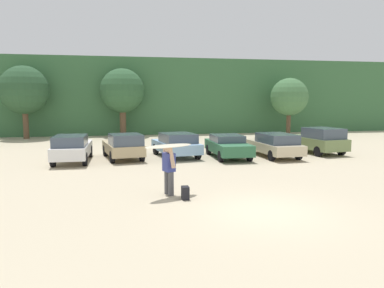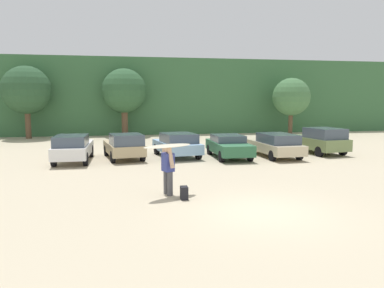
{
  "view_description": "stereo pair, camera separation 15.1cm",
  "coord_description": "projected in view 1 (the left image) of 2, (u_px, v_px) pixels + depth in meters",
  "views": [
    {
      "loc": [
        -4.26,
        -10.39,
        3.4
      ],
      "look_at": [
        -1.06,
        6.08,
        1.39
      ],
      "focal_mm": 34.78,
      "sensor_mm": 36.0,
      "label": 1
    },
    {
      "loc": [
        -4.11,
        -10.42,
        3.4
      ],
      "look_at": [
        -1.06,
        6.08,
        1.39
      ],
      "focal_mm": 34.78,
      "sensor_mm": 36.0,
      "label": 2
    }
  ],
  "objects": [
    {
      "name": "ground_plane",
      "position": [
        264.0,
        212.0,
        11.34
      ],
      "size": [
        120.0,
        120.0,
        0.0
      ],
      "primitive_type": "plane",
      "color": "#C1B293"
    },
    {
      "name": "surfboard_cream",
      "position": [
        169.0,
        146.0,
        13.01
      ],
      "size": [
        1.96,
        1.32,
        0.12
      ],
      "rotation": [
        0.0,
        0.0,
        3.59
      ],
      "color": "beige"
    },
    {
      "name": "parked_car_forest_green",
      "position": [
        228.0,
        146.0,
        21.81
      ],
      "size": [
        1.87,
        4.39,
        1.33
      ],
      "rotation": [
        0.0,
        0.0,
        1.57
      ],
      "color": "#2D6642",
      "rests_on": "ground_plane"
    },
    {
      "name": "parked_car_champagne",
      "position": [
        274.0,
        144.0,
        22.09
      ],
      "size": [
        2.09,
        4.68,
        1.41
      ],
      "rotation": [
        0.0,
        0.0,
        1.63
      ],
      "color": "beige",
      "rests_on": "ground_plane"
    },
    {
      "name": "hillside_ridge",
      "position": [
        158.0,
        97.0,
        41.68
      ],
      "size": [
        108.0,
        12.0,
        7.41
      ],
      "primitive_type": "cube",
      "color": "#38663D",
      "rests_on": "ground_plane"
    },
    {
      "name": "parked_car_olive_green",
      "position": [
        318.0,
        140.0,
        23.55
      ],
      "size": [
        2.49,
        4.41,
        1.65
      ],
      "rotation": [
        0.0,
        0.0,
        1.72
      ],
      "color": "#6B7F4C",
      "rests_on": "ground_plane"
    },
    {
      "name": "tree_left",
      "position": [
        122.0,
        91.0,
        33.94
      ],
      "size": [
        4.05,
        4.05,
        6.22
      ],
      "color": "brown",
      "rests_on": "ground_plane"
    },
    {
      "name": "parked_car_tan",
      "position": [
        124.0,
        146.0,
        21.17
      ],
      "size": [
        2.47,
        4.27,
        1.51
      ],
      "rotation": [
        0.0,
        0.0,
        1.74
      ],
      "color": "tan",
      "rests_on": "ground_plane"
    },
    {
      "name": "parked_car_white",
      "position": [
        72.0,
        148.0,
        20.2
      ],
      "size": [
        1.84,
        4.52,
        1.51
      ],
      "rotation": [
        0.0,
        0.0,
        1.56
      ],
      "color": "white",
      "rests_on": "ground_plane"
    },
    {
      "name": "tree_ridge_back",
      "position": [
        24.0,
        90.0,
        31.87
      ],
      "size": [
        4.15,
        4.15,
        6.29
      ],
      "color": "brown",
      "rests_on": "ground_plane"
    },
    {
      "name": "person_adult",
      "position": [
        169.0,
        167.0,
        13.23
      ],
      "size": [
        0.45,
        0.85,
        1.79
      ],
      "rotation": [
        0.0,
        0.0,
        3.48
      ],
      "color": "#4C4C51",
      "rests_on": "ground_plane"
    },
    {
      "name": "parked_car_sky_blue",
      "position": [
        176.0,
        144.0,
        22.0
      ],
      "size": [
        2.6,
        4.33,
        1.44
      ],
      "rotation": [
        0.0,
        0.0,
        1.74
      ],
      "color": "#84ADD1",
      "rests_on": "ground_plane"
    },
    {
      "name": "tree_center_right",
      "position": [
        289.0,
        97.0,
        35.53
      ],
      "size": [
        3.58,
        3.58,
        5.44
      ],
      "color": "brown",
      "rests_on": "ground_plane"
    },
    {
      "name": "backpack_dropped",
      "position": [
        185.0,
        193.0,
        12.7
      ],
      "size": [
        0.24,
        0.34,
        0.45
      ],
      "color": "black",
      "rests_on": "ground_plane"
    }
  ]
}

